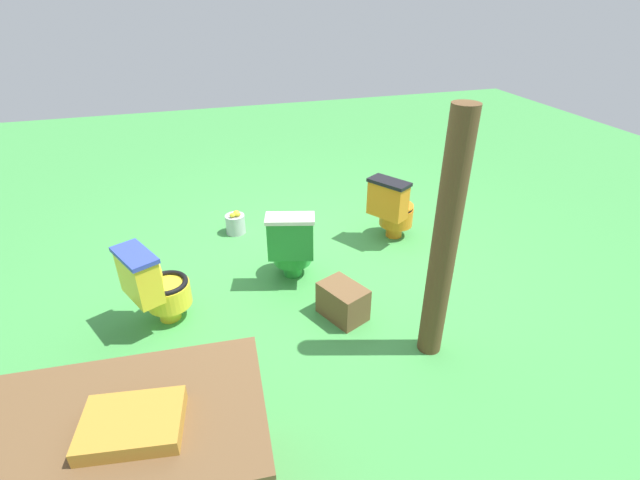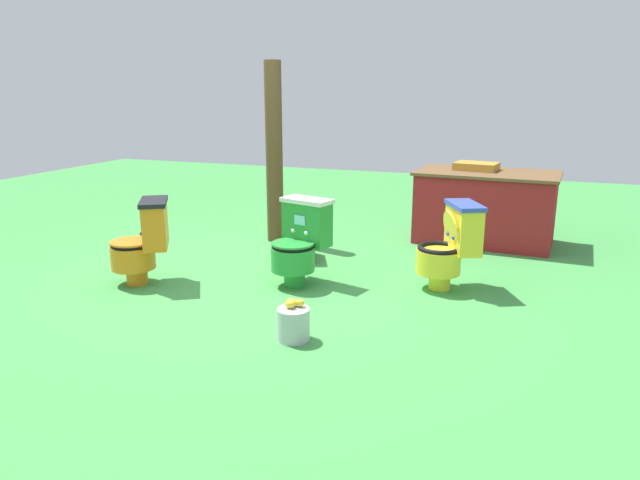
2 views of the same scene
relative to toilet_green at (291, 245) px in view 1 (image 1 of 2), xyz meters
name	(u,v)px [view 1 (image 1 of 2)]	position (x,y,z in m)	size (l,w,h in m)	color
ground	(321,266)	(-0.33, -0.13, -0.37)	(14.00, 14.00, 0.00)	#429947
toilet_green	(291,245)	(0.00, 0.00, 0.00)	(0.52, 0.58, 0.73)	green
toilet_yellow	(155,285)	(1.22, 0.32, 0.00)	(0.62, 0.58, 0.73)	yellow
toilet_orange	(393,208)	(-1.25, -0.46, 0.00)	(0.63, 0.60, 0.73)	orange
vendor_table	(123,473)	(1.35, 1.99, 0.02)	(1.51, 0.95, 0.85)	maroon
wooden_post	(445,243)	(-0.80, 1.25, 0.58)	(0.18, 0.18, 1.91)	brown
small_crate	(343,301)	(-0.28, 0.68, -0.22)	(0.40, 0.28, 0.30)	brown
lemon_bucket	(235,224)	(0.40, -1.08, -0.25)	(0.22, 0.22, 0.28)	#B7B7BF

